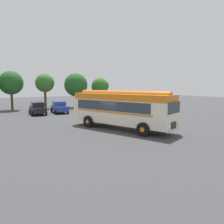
% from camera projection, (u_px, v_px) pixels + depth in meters
% --- Properties ---
extents(ground_plane, '(120.00, 120.00, 0.00)m').
position_uv_depth(ground_plane, '(114.00, 129.00, 20.09)').
color(ground_plane, '#3D3D3F').
extents(vintage_bus, '(5.47, 10.35, 3.49)m').
position_uv_depth(vintage_bus, '(121.00, 108.00, 19.75)').
color(vintage_bus, silver).
rests_on(vintage_bus, ground).
extents(car_near_left, '(2.28, 4.35, 1.66)m').
position_uv_depth(car_near_left, '(38.00, 108.00, 29.81)').
color(car_near_left, black).
rests_on(car_near_left, ground).
extents(car_mid_left, '(2.34, 4.37, 1.66)m').
position_uv_depth(car_mid_left, '(59.00, 107.00, 31.53)').
color(car_mid_left, navy).
rests_on(car_mid_left, ground).
extents(tree_left_of_centre, '(3.75, 3.75, 6.22)m').
position_uv_depth(tree_left_of_centre, '(11.00, 83.00, 34.56)').
color(tree_left_of_centre, '#4C3823').
rests_on(tree_left_of_centre, ground).
extents(tree_centre, '(3.16, 3.16, 5.93)m').
position_uv_depth(tree_centre, '(45.00, 83.00, 37.28)').
color(tree_centre, '#4C3823').
rests_on(tree_centre, ground).
extents(tree_right_of_centre, '(4.14, 4.14, 6.10)m').
position_uv_depth(tree_right_of_centre, '(76.00, 85.00, 39.04)').
color(tree_right_of_centre, '#4C3823').
rests_on(tree_right_of_centre, ground).
extents(tree_far_right, '(3.20, 3.20, 5.38)m').
position_uv_depth(tree_far_right, '(101.00, 86.00, 41.49)').
color(tree_far_right, '#4C3823').
rests_on(tree_far_right, ground).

